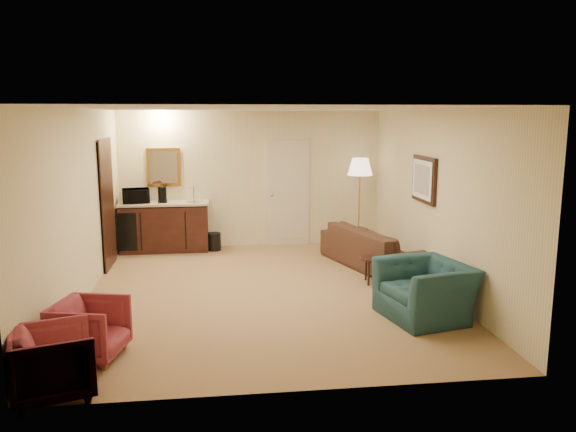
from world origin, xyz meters
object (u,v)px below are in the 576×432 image
Objects in this scene: wetbar_cabinet at (165,227)px; teal_armchair at (426,281)px; coffee_maker at (162,195)px; floor_lamp at (359,204)px; waste_bin at (214,242)px; coffee_table at (382,270)px; rose_chair_far at (53,359)px; sofa at (376,241)px; rose_chair_near at (90,326)px; microwave at (136,194)px.

wetbar_cabinet is 5.36m from teal_armchair.
coffee_maker reaches higher than wetbar_cabinet.
coffee_maker is at bearing 175.37° from floor_lamp.
waste_bin is at bearing -158.95° from teal_armchair.
coffee_table is 2.11× the size of waste_bin.
floor_lamp is (0.08, 3.69, 0.40)m from teal_armchair.
waste_bin is (-2.73, 0.25, -0.70)m from floor_lamp.
rose_chair_far reaches higher than coffee_table.
teal_armchair is 3.72m from floor_lamp.
floor_lamp reaches higher than waste_bin.
sofa is 7.72× the size of coffee_maker.
teal_armchair reaches higher than coffee_table.
teal_armchair is (-0.05, -2.39, 0.03)m from sofa.
rose_chair_near is at bearing -27.44° from rose_chair_far.
wetbar_cabinet is 0.94× the size of floor_lamp.
coffee_maker is (-3.57, 3.99, 0.59)m from teal_armchair.
floor_lamp reaches higher than wetbar_cabinet.
coffee_table is at bearing 152.62° from sofa.
coffee_maker reaches higher than sofa.
teal_armchair is 5.38m from coffee_maker.
rose_chair_near is at bearing -132.20° from floor_lamp.
sofa is at bearing -30.01° from waste_bin.
teal_armchair is 5.73m from microwave.
floor_lamp is at bearing -5.23° from waste_bin.
microwave is (-1.40, 0.07, 0.92)m from waste_bin.
rose_chair_far is at bearing -81.60° from coffee_maker.
floor_lamp reaches higher than coffee_table.
coffee_table is (3.81, 2.22, -0.14)m from rose_chair_near.
floor_lamp is 2.83m from waste_bin.
rose_chair_far is at bearing -128.49° from floor_lamp.
coffee_maker is (-3.62, 1.60, 0.62)m from sofa.
rose_chair_far is (-4.05, -1.51, -0.12)m from teal_armchair.
microwave reaches higher than rose_chair_far.
rose_chair_far is at bearing -95.18° from wetbar_cabinet.
microwave is at bearing 177.20° from waste_bin.
sofa is at bearing -38.48° from rose_chair_near.
coffee_table is at bearing 170.97° from teal_armchair.
rose_chair_far is 0.41× the size of floor_lamp.
waste_bin is (1.26, 4.65, -0.18)m from rose_chair_near.
floor_lamp is (3.99, 4.40, 0.53)m from rose_chair_near.
sofa is 3.23× the size of rose_chair_far.
teal_armchair is 4.76m from waste_bin.
microwave is (0.00, 5.52, 0.73)m from rose_chair_far.
waste_bin is at bearing -1.64° from rose_chair_near.
wetbar_cabinet is 5.54m from rose_chair_far.
coffee_maker is at bearing -126.09° from wetbar_cabinet.
sofa is 3.13m from waste_bin.
wetbar_cabinet is 3.95m from sofa.
wetbar_cabinet is at bearing -151.32° from teal_armchair.
floor_lamp reaches higher than teal_armchair.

